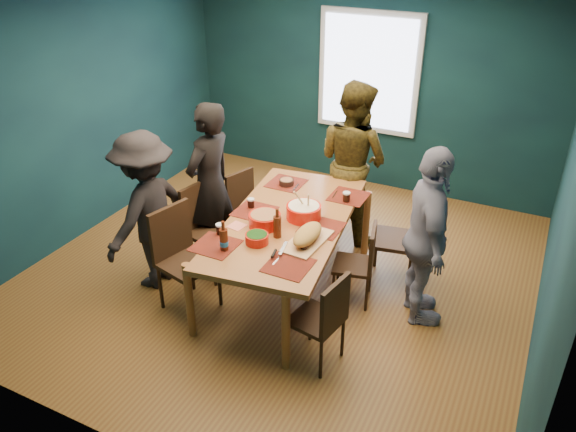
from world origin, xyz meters
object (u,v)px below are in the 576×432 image
at_px(chair_left_mid, 205,222).
at_px(bowl_dumpling, 304,211).
at_px(chair_right_far, 405,233).
at_px(cutting_board, 307,236).
at_px(person_far_left, 210,185).
at_px(person_near_left, 147,211).
at_px(bowl_herbs, 257,238).
at_px(chair_right_mid, 362,259).
at_px(chair_left_far, 246,204).
at_px(dining_table, 287,226).
at_px(person_back, 353,161).
at_px(chair_right_near, 325,315).
at_px(bowl_salad, 265,220).
at_px(person_right, 427,238).
at_px(chair_left_near, 180,251).

bearing_deg(chair_left_mid, bowl_dumpling, 17.41).
height_order(chair_right_far, cutting_board, chair_right_far).
height_order(person_far_left, bowl_dumpling, person_far_left).
bearing_deg(person_near_left, bowl_herbs, 91.11).
relative_size(chair_right_mid, bowl_dumpling, 2.47).
height_order(chair_left_far, person_near_left, person_near_left).
relative_size(chair_right_far, person_far_left, 0.56).
height_order(chair_right_mid, bowl_dumpling, bowl_dumpling).
bearing_deg(dining_table, person_back, 76.54).
height_order(dining_table, chair_right_near, chair_right_near).
height_order(chair_right_far, chair_right_near, chair_right_far).
bearing_deg(bowl_dumpling, chair_left_mid, -173.96).
height_order(person_near_left, bowl_herbs, person_near_left).
relative_size(chair_right_far, bowl_herbs, 4.75).
xyz_separation_m(bowl_salad, bowl_dumpling, (0.26, 0.29, 0.01)).
xyz_separation_m(chair_left_mid, chair_right_far, (1.91, 0.68, 0.01)).
bearing_deg(dining_table, chair_right_far, 26.51).
bearing_deg(person_right, person_back, 19.11).
distance_m(chair_left_near, bowl_dumpling, 1.22).
height_order(chair_left_far, bowl_dumpling, bowl_dumpling).
height_order(bowl_herbs, cutting_board, cutting_board).
distance_m(chair_left_near, bowl_herbs, 0.82).
xyz_separation_m(person_back, person_right, (1.15, -1.21, -0.06)).
distance_m(person_back, person_right, 1.67).
relative_size(chair_left_mid, person_back, 0.53).
xyz_separation_m(dining_table, person_right, (1.29, 0.17, 0.12)).
bearing_deg(cutting_board, bowl_salad, 172.24).
distance_m(chair_right_mid, bowl_herbs, 1.08).
height_order(chair_right_far, bowl_herbs, chair_right_far).
height_order(chair_left_far, bowl_salad, bowl_salad).
distance_m(person_back, bowl_salad, 1.61).
distance_m(chair_right_far, chair_right_mid, 0.57).
height_order(person_back, bowl_herbs, person_back).
xyz_separation_m(person_far_left, cutting_board, (1.33, -0.49, 0.00)).
bearing_deg(bowl_dumpling, chair_left_far, 150.95).
bearing_deg(cutting_board, person_right, 30.42).
relative_size(dining_table, bowl_dumpling, 6.83).
relative_size(person_right, bowl_dumpling, 5.15).
bearing_deg(chair_right_far, chair_left_near, -154.43).
bearing_deg(person_back, chair_right_mid, 136.52).
bearing_deg(chair_right_far, person_far_left, -176.76).
bearing_deg(bowl_salad, chair_right_far, 37.79).
bearing_deg(person_back, chair_right_near, 126.61).
bearing_deg(bowl_salad, person_back, 80.08).
xyz_separation_m(chair_left_mid, chair_left_near, (0.12, -0.61, 0.03)).
bearing_deg(chair_left_mid, person_right, 16.34).
bearing_deg(dining_table, chair_right_near, -54.96).
bearing_deg(chair_right_near, chair_left_far, 147.99).
bearing_deg(chair_right_mid, person_back, 101.73).
bearing_deg(chair_left_mid, cutting_board, -0.99).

